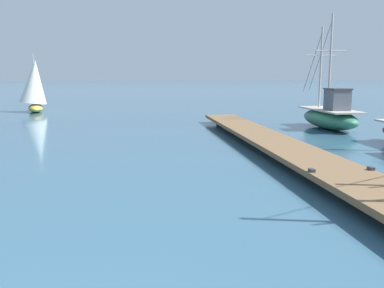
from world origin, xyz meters
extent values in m
cube|color=brown|center=(6.62, 12.11, 0.37)|extent=(1.89, 22.11, 0.16)
cylinder|color=#4C3D2D|center=(6.64, 6.58, 0.15)|extent=(0.36, 0.36, 0.29)
cylinder|color=#4C3D2D|center=(6.62, 12.11, 0.15)|extent=(0.36, 0.36, 0.29)
cylinder|color=#4C3D2D|center=(6.59, 17.63, 0.15)|extent=(0.36, 0.36, 0.29)
cylinder|color=#4C3D2D|center=(6.57, 23.16, 0.15)|extent=(0.36, 0.36, 0.29)
cube|color=#333338|center=(5.83, 7.68, 0.49)|extent=(0.12, 0.20, 0.08)
cube|color=#333338|center=(7.43, 7.69, 0.49)|extent=(0.12, 0.20, 0.08)
ellipsoid|color=#337556|center=(11.80, 19.16, 0.53)|extent=(1.93, 5.11, 1.06)
cube|color=#B2AD9E|center=(11.80, 19.16, 1.02)|extent=(1.70, 4.59, 0.08)
cube|color=#565B66|center=(11.80, 18.39, 1.59)|extent=(0.98, 1.14, 1.07)
cube|color=#3D3D42|center=(11.80, 18.39, 2.16)|extent=(1.05, 1.23, 0.06)
cylinder|color=#B2ADA3|center=(11.80, 19.41, 3.54)|extent=(0.11, 0.11, 4.96)
cylinder|color=#B2ADA3|center=(11.80, 19.41, 4.13)|extent=(1.74, 0.06, 0.06)
cylinder|color=#333338|center=(11.80, 20.75, 3.79)|extent=(0.02, 2.58, 3.67)
cylinder|color=#B2ADA3|center=(11.80, 20.56, 3.26)|extent=(0.11, 0.11, 4.42)
cylinder|color=#B2ADA3|center=(11.80, 20.56, 3.93)|extent=(1.74, 0.06, 0.06)
cylinder|color=#333338|center=(11.80, 21.75, 3.49)|extent=(0.02, 2.30, 3.27)
ellipsoid|color=gold|center=(-6.28, 32.27, 0.30)|extent=(1.83, 4.17, 0.60)
cylinder|color=#B2ADA3|center=(-6.30, 32.37, 2.54)|extent=(0.08, 0.08, 3.88)
cone|color=silver|center=(-6.23, 32.03, 2.35)|extent=(2.69, 2.42, 3.49)
camera|label=1|loc=(1.45, -2.16, 2.87)|focal=39.38mm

